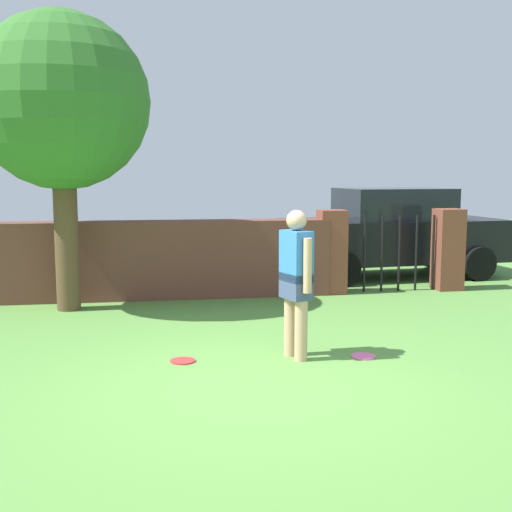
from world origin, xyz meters
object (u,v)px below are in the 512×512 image
tree (61,104)px  frisbee_red (183,361)px  car (392,233)px  person (296,277)px  frisbee_pink (363,356)px

tree → frisbee_red: (1.55, -2.92, -2.98)m
tree → car: 6.60m
person → frisbee_pink: size_ratio=6.00×
tree → person: size_ratio=2.64×
tree → frisbee_pink: size_ratio=15.86×
person → frisbee_red: person is taller
tree → frisbee_red: bearing=-62.1°
tree → car: bearing=20.7°
frisbee_red → frisbee_pink: bearing=-4.1°
person → frisbee_red: (-1.23, 0.05, -0.89)m
tree → frisbee_red: size_ratio=15.86×
frisbee_red → tree: bearing=117.9°
car → frisbee_pink: bearing=61.2°
person → frisbee_red: bearing=68.4°
person → frisbee_pink: bearing=-116.7°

